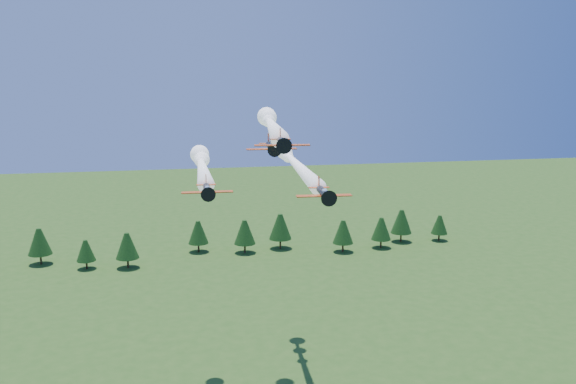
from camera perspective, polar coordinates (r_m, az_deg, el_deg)
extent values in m
cylinder|color=black|center=(84.15, -0.54, 4.43)|extent=(1.56, 5.39, 0.98)
cone|color=black|center=(81.08, -0.39, 4.18)|extent=(1.07, 0.99, 0.98)
cone|color=black|center=(80.50, -0.36, 4.13)|extent=(0.48, 0.49, 0.43)
cylinder|color=black|center=(80.33, -0.35, 4.12)|extent=(2.06, 0.26, 2.07)
cube|color=#DC4F17|center=(83.80, -0.52, 4.19)|extent=(7.38, 2.11, 0.12)
cube|color=#DC4F17|center=(87.61, -0.70, 4.72)|extent=(2.93, 1.14, 0.07)
cube|color=#DC4F17|center=(87.63, -0.70, 5.24)|extent=(0.19, 0.94, 1.43)
ellipsoid|color=#809FC6|center=(83.23, -0.50, 4.63)|extent=(0.83, 1.25, 0.61)
sphere|color=white|center=(118.90, -1.70, 6.35)|extent=(2.30, 2.30, 2.30)
sphere|color=white|center=(123.28, -1.80, 6.52)|extent=(3.00, 3.00, 3.00)
sphere|color=white|center=(127.65, -1.90, 6.67)|extent=(3.70, 3.70, 3.70)
cylinder|color=black|center=(92.66, -7.21, 0.23)|extent=(1.11, 5.38, 0.99)
cone|color=black|center=(89.60, -7.12, -0.13)|extent=(1.01, 0.92, 0.99)
cone|color=black|center=(89.01, -7.11, -0.21)|extent=(0.45, 0.46, 0.44)
cylinder|color=black|center=(88.85, -7.10, -0.23)|extent=(2.08, 0.09, 2.08)
cube|color=#DC4F17|center=(92.33, -7.19, 0.00)|extent=(7.37, 1.51, 0.12)
cube|color=#DC4F17|center=(96.11, -7.29, 0.65)|extent=(2.90, 0.91, 0.07)
cube|color=#DC4F17|center=(96.07, -7.31, 1.13)|extent=(0.11, 0.94, 1.44)
ellipsoid|color=#809FC6|center=(91.71, -7.19, 0.38)|extent=(0.74, 1.21, 0.62)
sphere|color=white|center=(121.22, -7.76, 2.76)|extent=(2.30, 2.30, 2.30)
sphere|color=white|center=(124.72, -7.82, 2.99)|extent=(3.00, 3.00, 3.00)
sphere|color=white|center=(128.23, -7.86, 3.20)|extent=(3.70, 3.70, 3.70)
cylinder|color=black|center=(96.12, 3.17, -0.06)|extent=(1.48, 6.15, 1.13)
cone|color=black|center=(92.70, 3.57, -0.48)|extent=(1.19, 1.08, 1.13)
cone|color=black|center=(92.05, 3.65, -0.56)|extent=(0.53, 0.54, 0.50)
cylinder|color=black|center=(91.86, 3.67, -0.59)|extent=(2.37, 0.18, 2.37)
cube|color=#DC4F17|center=(95.76, 3.22, -0.32)|extent=(8.42, 2.01, 0.14)
cube|color=#DC4F17|center=(99.98, 2.75, 0.41)|extent=(3.32, 1.15, 0.08)
cube|color=#DC4F17|center=(99.93, 2.75, 0.93)|extent=(0.16, 1.08, 1.64)
ellipsoid|color=#809FC6|center=(95.06, 3.29, 0.09)|extent=(0.89, 1.40, 0.70)
sphere|color=white|center=(135.91, 0.03, 3.21)|extent=(2.30, 2.30, 2.30)
sphere|color=white|center=(140.95, -0.24, 3.49)|extent=(3.00, 3.00, 3.00)
sphere|color=white|center=(146.01, -0.49, 3.76)|extent=(3.70, 3.70, 3.70)
cylinder|color=black|center=(101.34, -1.50, 4.07)|extent=(1.29, 5.84, 1.07)
cone|color=black|center=(98.01, -1.25, 3.83)|extent=(1.11, 1.01, 1.07)
cone|color=black|center=(97.37, -1.20, 3.78)|extent=(0.49, 0.50, 0.47)
cylinder|color=black|center=(97.19, -1.19, 3.77)|extent=(2.26, 0.13, 2.26)
cube|color=#DC4F17|center=(100.96, -1.47, 3.84)|extent=(8.00, 1.74, 0.13)
cube|color=#DC4F17|center=(105.09, -1.76, 4.34)|extent=(3.15, 1.03, 0.08)
cube|color=#DC4F17|center=(105.10, -1.77, 4.82)|extent=(0.13, 1.02, 1.56)
ellipsoid|color=#809FC6|center=(100.34, -1.43, 4.24)|extent=(0.82, 1.32, 0.67)
cylinder|color=#382314|center=(219.41, -0.69, -4.61)|extent=(0.60, 0.60, 3.36)
cone|color=#123610|center=(217.88, -0.69, -3.09)|extent=(7.67, 7.67, 8.63)
cylinder|color=#382314|center=(204.69, -14.04, -6.14)|extent=(0.60, 0.60, 3.10)
cone|color=#123610|center=(203.17, -14.11, -4.64)|extent=(7.08, 7.08, 7.97)
cylinder|color=#382314|center=(216.25, 4.89, -4.93)|extent=(0.60, 0.60, 3.02)
cone|color=#123610|center=(214.83, 4.92, -3.54)|extent=(6.90, 6.90, 7.77)
cylinder|color=#382314|center=(235.52, 13.27, -3.91)|extent=(0.60, 0.60, 2.57)
cone|color=#123610|center=(234.41, 13.32, -2.83)|extent=(5.86, 5.86, 6.60)
cylinder|color=#382314|center=(231.19, 10.00, -3.98)|extent=(0.60, 0.60, 3.22)
cone|color=#123610|center=(229.79, 10.05, -2.59)|extent=(7.36, 7.36, 8.28)
cylinder|color=#382314|center=(207.30, -17.46, -6.18)|extent=(0.60, 0.60, 2.54)
cone|color=#123610|center=(206.05, -17.54, -4.98)|extent=(5.80, 5.80, 6.53)
cylinder|color=#382314|center=(216.63, -21.12, -5.59)|extent=(0.60, 0.60, 3.22)
cone|color=#123610|center=(215.13, -21.22, -4.12)|extent=(7.36, 7.36, 8.28)
cylinder|color=#382314|center=(214.85, -3.85, -5.00)|extent=(0.60, 0.60, 3.11)
cone|color=#123610|center=(213.39, -3.87, -3.57)|extent=(7.11, 7.11, 8.00)
cylinder|color=#382314|center=(217.56, -7.95, -4.90)|extent=(0.60, 0.60, 2.95)
cone|color=#123610|center=(216.19, -7.99, -3.56)|extent=(6.75, 6.75, 7.60)
cylinder|color=#382314|center=(222.49, 8.25, -4.55)|extent=(0.60, 0.60, 2.95)
cone|color=#123610|center=(221.15, 8.29, -3.24)|extent=(6.75, 6.75, 7.59)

